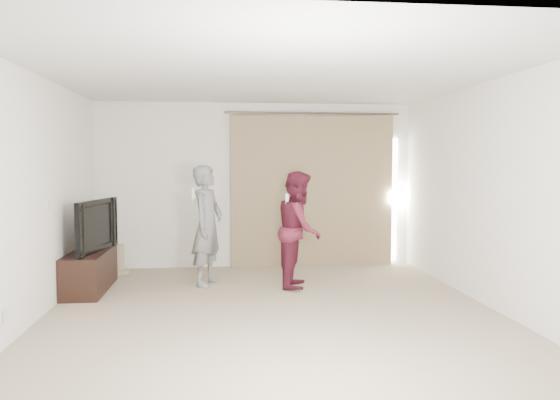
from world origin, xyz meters
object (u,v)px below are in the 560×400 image
(person_man, at_px, (207,225))
(person_woman, at_px, (299,229))
(tv_console, at_px, (90,271))
(tv, at_px, (89,226))

(person_man, distance_m, person_woman, 1.25)
(person_woman, bearing_deg, tv_console, 178.40)
(tv_console, distance_m, person_man, 1.63)
(tv_console, relative_size, tv, 1.14)
(tv, bearing_deg, tv_console, 0.00)
(person_man, bearing_deg, tv, -173.88)
(tv_console, height_order, person_man, person_man)
(person_man, bearing_deg, person_woman, -11.08)
(person_man, bearing_deg, tv_console, -173.88)
(tv, height_order, person_woman, person_woman)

